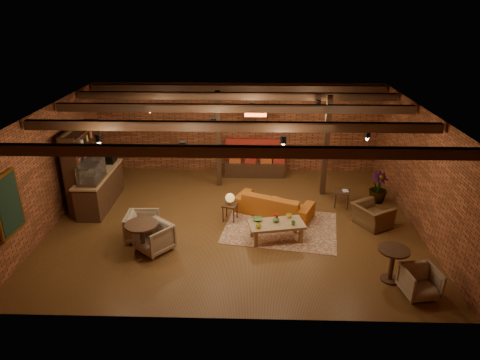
{
  "coord_description": "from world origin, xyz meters",
  "views": [
    {
      "loc": [
        0.49,
        -10.71,
        5.83
      ],
      "look_at": [
        0.17,
        0.2,
        1.2
      ],
      "focal_mm": 32.0,
      "sensor_mm": 36.0,
      "label": 1
    }
  ],
  "objects_px": {
    "side_table_book": "(342,192)",
    "plant_tall": "(382,158)",
    "side_table_lamp": "(230,200)",
    "round_table_left": "(142,233)",
    "armchair_a": "(142,225)",
    "coffee_table": "(276,225)",
    "round_table_right": "(393,260)",
    "sofa": "(274,204)",
    "armchair_right": "(372,212)",
    "armchair_far": "(420,281)",
    "armchair_b": "(154,236)"
  },
  "relations": [
    {
      "from": "round_table_right",
      "to": "coffee_table",
      "type": "bearing_deg",
      "value": 145.84
    },
    {
      "from": "armchair_b",
      "to": "round_table_left",
      "type": "bearing_deg",
      "value": -108.46
    },
    {
      "from": "side_table_lamp",
      "to": "round_table_left",
      "type": "xyz_separation_m",
      "value": [
        -2.05,
        -1.81,
        -0.07
      ]
    },
    {
      "from": "round_table_left",
      "to": "round_table_right",
      "type": "height_order",
      "value": "round_table_left"
    },
    {
      "from": "coffee_table",
      "to": "side_table_lamp",
      "type": "xyz_separation_m",
      "value": [
        -1.24,
        1.05,
        0.2
      ]
    },
    {
      "from": "coffee_table",
      "to": "armchair_right",
      "type": "height_order",
      "value": "armchair_right"
    },
    {
      "from": "coffee_table",
      "to": "round_table_left",
      "type": "bearing_deg",
      "value": -167.04
    },
    {
      "from": "coffee_table",
      "to": "armchair_b",
      "type": "bearing_deg",
      "value": -168.64
    },
    {
      "from": "coffee_table",
      "to": "side_table_lamp",
      "type": "relative_size",
      "value": 1.86
    },
    {
      "from": "sofa",
      "to": "side_table_book",
      "type": "relative_size",
      "value": 4.09
    },
    {
      "from": "side_table_book",
      "to": "round_table_right",
      "type": "bearing_deg",
      "value": -84.02
    },
    {
      "from": "armchair_a",
      "to": "round_table_right",
      "type": "height_order",
      "value": "armchair_a"
    },
    {
      "from": "armchair_b",
      "to": "coffee_table",
      "type": "bearing_deg",
      "value": 51.72
    },
    {
      "from": "coffee_table",
      "to": "round_table_right",
      "type": "bearing_deg",
      "value": -34.16
    },
    {
      "from": "sofa",
      "to": "armchair_right",
      "type": "relative_size",
      "value": 2.34
    },
    {
      "from": "armchair_a",
      "to": "coffee_table",
      "type": "bearing_deg",
      "value": -89.88
    },
    {
      "from": "armchair_a",
      "to": "armchair_far",
      "type": "relative_size",
      "value": 1.13
    },
    {
      "from": "side_table_lamp",
      "to": "round_table_left",
      "type": "height_order",
      "value": "round_table_left"
    },
    {
      "from": "armchair_a",
      "to": "armchair_b",
      "type": "bearing_deg",
      "value": -143.4
    },
    {
      "from": "side_table_book",
      "to": "armchair_far",
      "type": "xyz_separation_m",
      "value": [
        0.84,
        -4.21,
        -0.11
      ]
    },
    {
      "from": "armchair_b",
      "to": "plant_tall",
      "type": "relative_size",
      "value": 0.28
    },
    {
      "from": "coffee_table",
      "to": "plant_tall",
      "type": "height_order",
      "value": "plant_tall"
    },
    {
      "from": "sofa",
      "to": "coffee_table",
      "type": "bearing_deg",
      "value": 113.06
    },
    {
      "from": "round_table_left",
      "to": "side_table_book",
      "type": "height_order",
      "value": "round_table_left"
    },
    {
      "from": "armchair_b",
      "to": "round_table_right",
      "type": "bearing_deg",
      "value": 29.38
    },
    {
      "from": "armchair_right",
      "to": "round_table_right",
      "type": "relative_size",
      "value": 1.19
    },
    {
      "from": "coffee_table",
      "to": "armchair_a",
      "type": "height_order",
      "value": "armchair_a"
    },
    {
      "from": "armchair_b",
      "to": "side_table_book",
      "type": "height_order",
      "value": "armchair_b"
    },
    {
      "from": "armchair_right",
      "to": "round_table_right",
      "type": "height_order",
      "value": "armchair_right"
    },
    {
      "from": "armchair_a",
      "to": "round_table_left",
      "type": "bearing_deg",
      "value": -166.2
    },
    {
      "from": "coffee_table",
      "to": "round_table_right",
      "type": "relative_size",
      "value": 1.91
    },
    {
      "from": "armchair_a",
      "to": "side_table_book",
      "type": "xyz_separation_m",
      "value": [
        5.58,
        2.08,
        0.07
      ]
    },
    {
      "from": "sofa",
      "to": "armchair_far",
      "type": "xyz_separation_m",
      "value": [
        2.92,
        -3.66,
        0.03
      ]
    },
    {
      "from": "armchair_b",
      "to": "round_table_right",
      "type": "xyz_separation_m",
      "value": [
        5.55,
        -1.08,
        0.14
      ]
    },
    {
      "from": "round_table_left",
      "to": "armchair_far",
      "type": "bearing_deg",
      "value": -12.99
    },
    {
      "from": "armchair_b",
      "to": "armchair_right",
      "type": "relative_size",
      "value": 0.84
    },
    {
      "from": "armchair_far",
      "to": "armchair_a",
      "type": "bearing_deg",
      "value": 152.34
    },
    {
      "from": "armchair_far",
      "to": "side_table_book",
      "type": "bearing_deg",
      "value": 91.99
    },
    {
      "from": "sofa",
      "to": "armchair_a",
      "type": "bearing_deg",
      "value": 47.66
    },
    {
      "from": "side_table_book",
      "to": "plant_tall",
      "type": "relative_size",
      "value": 0.19
    },
    {
      "from": "round_table_left",
      "to": "armchair_a",
      "type": "relative_size",
      "value": 1.02
    },
    {
      "from": "side_table_book",
      "to": "plant_tall",
      "type": "bearing_deg",
      "value": 16.96
    },
    {
      "from": "armchair_a",
      "to": "armchair_right",
      "type": "distance_m",
      "value": 6.25
    },
    {
      "from": "armchair_b",
      "to": "side_table_book",
      "type": "bearing_deg",
      "value": 67.38
    },
    {
      "from": "coffee_table",
      "to": "side_table_book",
      "type": "relative_size",
      "value": 2.8
    },
    {
      "from": "armchair_b",
      "to": "side_table_lamp",
      "type": "bearing_deg",
      "value": 82.91
    },
    {
      "from": "side_table_book",
      "to": "plant_tall",
      "type": "distance_m",
      "value": 1.57
    },
    {
      "from": "armchair_b",
      "to": "armchair_far",
      "type": "height_order",
      "value": "armchair_b"
    },
    {
      "from": "sofa",
      "to": "plant_tall",
      "type": "relative_size",
      "value": 0.77
    },
    {
      "from": "side_table_lamp",
      "to": "sofa",
      "type": "bearing_deg",
      "value": 18.14
    }
  ]
}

